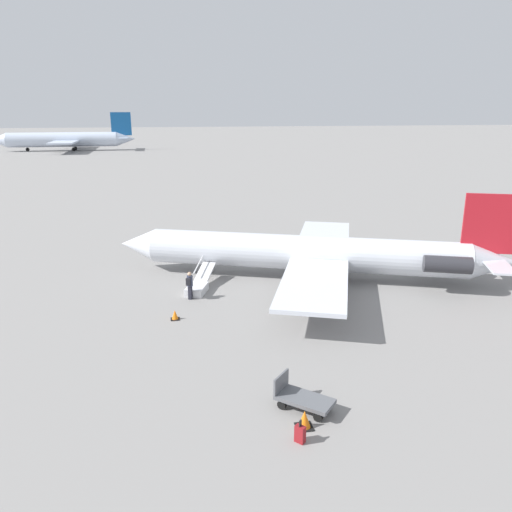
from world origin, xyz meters
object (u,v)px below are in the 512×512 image
Objects in this scene: airplane_main at (317,253)px; boarding_stairs at (198,286)px; luggage_cart at (302,398)px; airplane_far_right at (66,139)px; suitcase at (300,434)px; passenger at (190,284)px.

airplane_main is 6.34× the size of boarding_stairs.
luggage_cart is (-2.92, 13.88, 0.10)m from boarding_stairs.
airplane_main is 0.68× the size of airplane_far_right.
airplane_far_right is 137.31m from suitcase.
airplane_far_right is at bearing 33.76° from passenger.
boarding_stairs is 14.18m from luggage_cart.
airplane_far_right is 16.18× the size of luggage_cart.
passenger is at bearing 35.32° from airplane_main.
airplane_main is 15.67m from luggage_cart.
boarding_stairs is 2.36× the size of passenger.
luggage_cart is at bearing -146.88° from boarding_stairs.
boarding_stairs is 16.01m from suitcase.
airplane_far_right is 135.53m from luggage_cart.
boarding_stairs is at bearing -35.81° from luggage_cart.
suitcase is at bearing -147.38° from passenger.
passenger is 1.98× the size of suitcase.
boarding_stairs is at bearing 102.86° from airplane_far_right.
airplane_main is at bearing -109.22° from suitcase.
suitcase is (5.82, 16.69, -1.53)m from airplane_main.
boarding_stairs is 1.74× the size of luggage_cart.
passenger is at bearing -31.93° from luggage_cart.
passenger reaches higher than luggage_cart.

